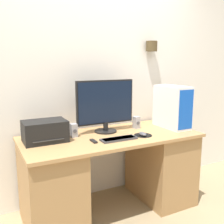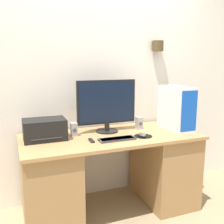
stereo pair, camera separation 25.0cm
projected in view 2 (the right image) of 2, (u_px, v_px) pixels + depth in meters
The scene contains 11 objects.
wall_back at pixel (97, 75), 2.84m from camera, with size 6.40×0.18×2.70m.
desk at pixel (111, 172), 2.61m from camera, with size 1.71×0.77×0.79m.
monitor at pixel (107, 104), 2.62m from camera, with size 0.61×0.22×0.52m.
keyboard at pixel (117, 139), 2.38m from camera, with size 0.34×0.11×0.02m.
mousepad at pixel (143, 136), 2.50m from camera, with size 0.17×0.17×0.00m.
mouse at pixel (142, 135), 2.47m from camera, with size 0.06×0.10×0.04m.
computer_tower at pixel (177, 108), 2.74m from camera, with size 0.21×0.42×0.45m.
printer at pixel (45, 130), 2.38m from camera, with size 0.38×0.26×0.19m.
speaker_left at pixel (74, 129), 2.51m from camera, with size 0.06×0.07×0.13m.
speaker_right at pixel (139, 123), 2.77m from camera, with size 0.06×0.07×0.13m.
remote_control at pixel (91, 141), 2.34m from camera, with size 0.03×0.11×0.02m.
Camera 2 is at (-0.89, -1.90, 1.49)m, focal length 42.00 mm.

